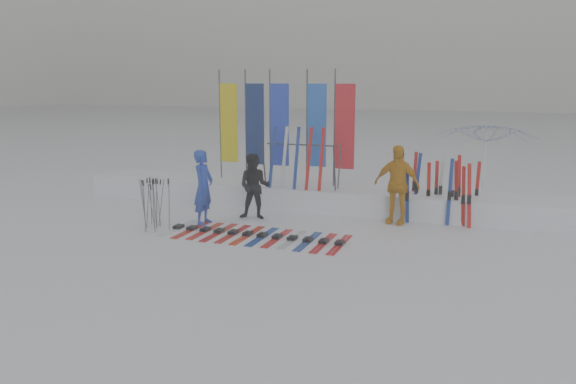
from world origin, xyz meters
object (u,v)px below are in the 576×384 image
at_px(person_black, 255,187).
at_px(tent_canopy, 484,165).
at_px(ski_rack, 301,159).
at_px(ski_row, 254,235).
at_px(person_blue, 203,187).
at_px(person_yellow, 397,185).

relative_size(person_black, tent_canopy, 0.62).
bearing_deg(ski_rack, ski_row, -92.16).
bearing_deg(person_blue, tent_canopy, -60.02).
relative_size(person_blue, person_black, 1.10).
xyz_separation_m(person_blue, ski_rack, (1.73, 2.35, 0.47)).
bearing_deg(person_black, tent_canopy, 18.19).
height_order(person_blue, tent_canopy, tent_canopy).
height_order(person_black, person_yellow, person_yellow).
xyz_separation_m(person_black, ski_row, (0.65, -1.54, -0.80)).
height_order(ski_row, ski_rack, ski_rack).
height_order(person_black, ski_row, person_black).
xyz_separation_m(person_blue, ski_row, (1.62, -0.64, -0.88)).
bearing_deg(person_black, person_yellow, 0.09).
bearing_deg(tent_canopy, person_black, -149.38).
bearing_deg(person_blue, ski_row, -114.38).
relative_size(person_yellow, tent_canopy, 0.73).
xyz_separation_m(tent_canopy, ski_rack, (-4.66, -1.76, 0.17)).
bearing_deg(ski_row, tent_canopy, 44.87).
height_order(person_blue, ski_row, person_blue).
bearing_deg(person_black, ski_rack, 49.87).
distance_m(tent_canopy, ski_row, 6.83).
bearing_deg(ski_rack, person_yellow, -14.16).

